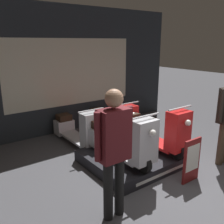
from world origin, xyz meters
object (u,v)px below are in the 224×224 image
object	(u,v)px
scooter_display_left	(121,140)
scooter_backrow_0	(78,130)
price_sign_board	(192,160)
scooter_backrow_1	(113,122)
scooter_display_right	(154,131)
person_left_browsing	(114,145)

from	to	relation	value
scooter_display_left	scooter_backrow_0	size ratio (longest dim) A/B	1.00
scooter_display_left	scooter_backrow_0	bearing A→B (deg)	92.76
scooter_backrow_0	price_sign_board	distance (m)	2.63
scooter_backrow_1	price_sign_board	bearing A→B (deg)	-94.54
scooter_backrow_0	scooter_backrow_1	xyz separation A→B (m)	(0.99, 0.00, 0.00)
scooter_display_left	scooter_backrow_1	size ratio (longest dim) A/B	1.00
scooter_display_right	scooter_backrow_0	distance (m)	1.77
person_left_browsing	price_sign_board	distance (m)	1.72
scooter_backrow_1	price_sign_board	xyz separation A→B (m)	(-0.20, -2.51, 0.02)
person_left_browsing	scooter_backrow_0	bearing A→B (deg)	71.95
scooter_display_right	person_left_browsing	size ratio (longest dim) A/B	0.99
scooter_display_left	person_left_browsing	world-z (taller)	person_left_browsing
scooter_display_right	person_left_browsing	bearing A→B (deg)	-151.00
scooter_backrow_1	person_left_browsing	xyz separation A→B (m)	(-1.79, -2.45, 0.67)
scooter_display_right	price_sign_board	distance (m)	1.04
scooter_display_right	scooter_backrow_1	xyz separation A→B (m)	(0.07, 1.50, -0.22)
person_left_browsing	scooter_display_right	bearing A→B (deg)	29.00
price_sign_board	person_left_browsing	bearing A→B (deg)	177.79
scooter_display_left	scooter_backrow_1	distance (m)	1.77
scooter_backrow_1	scooter_display_left	bearing A→B (deg)	-121.44
scooter_display_left	scooter_backrow_0	world-z (taller)	scooter_display_left
scooter_display_left	price_sign_board	world-z (taller)	scooter_display_left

